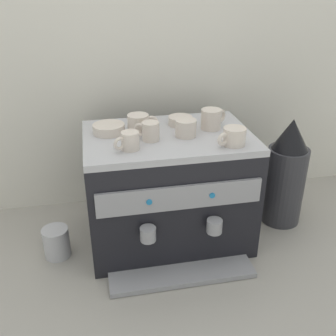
# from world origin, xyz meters

# --- Properties ---
(ground_plane) EXTENTS (4.00, 4.00, 0.00)m
(ground_plane) POSITION_xyz_m (0.00, 0.00, 0.00)
(ground_plane) COLOR #9E998E
(tiled_backsplash_wall) EXTENTS (2.80, 0.03, 1.12)m
(tiled_backsplash_wall) POSITION_xyz_m (0.00, 0.36, 0.56)
(tiled_backsplash_wall) COLOR silver
(tiled_backsplash_wall) RESTS_ON ground_plane
(espresso_machine) EXTENTS (0.63, 0.54, 0.46)m
(espresso_machine) POSITION_xyz_m (0.00, -0.00, 0.23)
(espresso_machine) COLOR black
(espresso_machine) RESTS_ON ground_plane
(ceramic_cup_0) EXTENTS (0.11, 0.08, 0.08)m
(ceramic_cup_0) POSITION_xyz_m (0.18, 0.03, 0.50)
(ceramic_cup_0) COLOR beige
(ceramic_cup_0) RESTS_ON espresso_machine
(ceramic_cup_1) EXTENTS (0.09, 0.10, 0.06)m
(ceramic_cup_1) POSITION_xyz_m (0.06, -0.03, 0.49)
(ceramic_cup_1) COLOR beige
(ceramic_cup_1) RESTS_ON espresso_machine
(ceramic_cup_2) EXTENTS (0.11, 0.08, 0.06)m
(ceramic_cup_2) POSITION_xyz_m (0.20, -0.14, 0.49)
(ceramic_cup_2) COLOR beige
(ceramic_cup_2) RESTS_ON espresso_machine
(ceramic_cup_3) EXTENTS (0.12, 0.08, 0.07)m
(ceramic_cup_3) POSITION_xyz_m (-0.10, 0.05, 0.49)
(ceramic_cup_3) COLOR beige
(ceramic_cup_3) RESTS_ON espresso_machine
(ceramic_cup_4) EXTENTS (0.09, 0.07, 0.07)m
(ceramic_cup_4) POSITION_xyz_m (-0.07, -0.04, 0.49)
(ceramic_cup_4) COLOR beige
(ceramic_cup_4) RESTS_ON espresso_machine
(ceramic_cup_5) EXTENTS (0.09, 0.06, 0.06)m
(ceramic_cup_5) POSITION_xyz_m (-0.16, -0.11, 0.49)
(ceramic_cup_5) COLOR beige
(ceramic_cup_5) RESTS_ON espresso_machine
(ceramic_bowl_0) EXTENTS (0.09, 0.09, 0.03)m
(ceramic_bowl_0) POSITION_xyz_m (0.07, 0.09, 0.47)
(ceramic_bowl_0) COLOR beige
(ceramic_bowl_0) RESTS_ON espresso_machine
(ceramic_bowl_1) EXTENTS (0.12, 0.12, 0.03)m
(ceramic_bowl_1) POSITION_xyz_m (-0.21, 0.06, 0.47)
(ceramic_bowl_1) COLOR beige
(ceramic_bowl_1) RESTS_ON espresso_machine
(coffee_grinder) EXTENTS (0.17, 0.17, 0.47)m
(coffee_grinder) POSITION_xyz_m (0.52, 0.02, 0.23)
(coffee_grinder) COLOR #333338
(coffee_grinder) RESTS_ON ground_plane
(milk_pitcher) EXTENTS (0.10, 0.10, 0.12)m
(milk_pitcher) POSITION_xyz_m (-0.45, -0.04, 0.06)
(milk_pitcher) COLOR #B7B7BC
(milk_pitcher) RESTS_ON ground_plane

